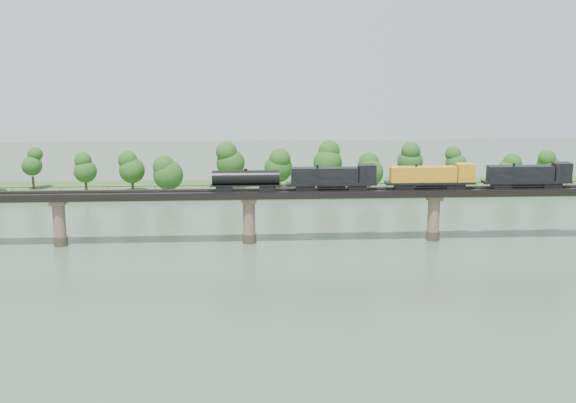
{
  "coord_description": "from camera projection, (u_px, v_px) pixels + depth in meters",
  "views": [
    {
      "loc": [
        -0.1,
        -120.13,
        41.71
      ],
      "look_at": [
        8.34,
        30.0,
        9.0
      ],
      "focal_mm": 45.0,
      "sensor_mm": 36.0,
      "label": 1
    }
  ],
  "objects": [
    {
      "name": "freight_train",
      "position": [
        398.0,
        177.0,
        154.11
      ],
      "size": [
        77.89,
        3.03,
        5.36
      ],
      "color": "black",
      "rests_on": "bridge"
    },
    {
      "name": "far_bank",
      "position": [
        249.0,
        189.0,
        208.83
      ],
      "size": [
        300.0,
        24.0,
        1.6
      ],
      "primitive_type": "cube",
      "color": "#2B5020",
      "rests_on": "ground"
    },
    {
      "name": "far_treeline",
      "position": [
        219.0,
        165.0,
        202.31
      ],
      "size": [
        289.06,
        17.54,
        13.6
      ],
      "color": "#382619",
      "rests_on": "far_bank"
    },
    {
      "name": "bridge_superstructure",
      "position": [
        249.0,
        189.0,
        152.84
      ],
      "size": [
        220.0,
        4.9,
        0.75
      ],
      "color": "black",
      "rests_on": "bridge"
    },
    {
      "name": "bridge",
      "position": [
        249.0,
        218.0,
        154.18
      ],
      "size": [
        236.0,
        30.0,
        11.5
      ],
      "color": "#473A2D",
      "rests_on": "ground"
    },
    {
      "name": "ground",
      "position": [
        250.0,
        289.0,
        126.08
      ],
      "size": [
        400.0,
        400.0,
        0.0
      ],
      "primitive_type": "plane",
      "color": "#3B4C3D",
      "rests_on": "ground"
    }
  ]
}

